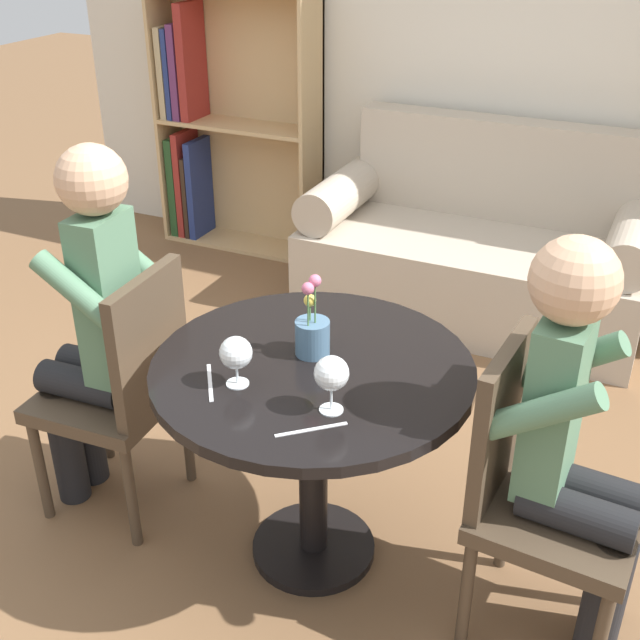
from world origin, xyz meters
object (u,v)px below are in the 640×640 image
couch (476,253)px  chair_right (535,486)px  person_left (94,327)px  chair_left (124,384)px  person_right (577,445)px  flower_vase (312,332)px  wine_glass_left (236,354)px  bookshelf_left (220,126)px  wine_glass_right (332,375)px

couch → chair_right: (0.66, -1.88, 0.18)m
couch → person_left: bearing=-110.9°
chair_left → person_right: (1.41, 0.05, 0.17)m
chair_left → chair_right: bearing=89.3°
person_left → chair_right: bearing=89.4°
flower_vase → couch: bearing=89.2°
person_right → flower_vase: person_right is taller
person_right → wine_glass_left: bearing=105.8°
bookshelf_left → flower_vase: 2.66m
person_right → wine_glass_right: 0.65m
bookshelf_left → wine_glass_left: bearing=-57.7°
bookshelf_left → flower_vase: (1.60, -2.12, 0.08)m
couch → wine_glass_right: couch is taller
chair_right → flower_vase: size_ratio=3.50×
bookshelf_left → flower_vase: bookshelf_left is taller
chair_left → person_right: bearing=88.7°
wine_glass_left → flower_vase: 0.26m
chair_right → wine_glass_right: chair_right is taller
couch → person_left: size_ratio=1.28×
couch → bookshelf_left: size_ratio=1.13×
person_left → flower_vase: person_left is taller
bookshelf_left → wine_glass_right: size_ratio=9.11×
person_right → wine_glass_right: person_right is taller
bookshelf_left → person_right: bookshelf_left is taller
wine_glass_right → flower_vase: bearing=125.2°
wine_glass_right → flower_vase: (-0.17, 0.24, -0.04)m
flower_vase → chair_left: bearing=-171.1°
chair_right → bookshelf_left: bearing=50.8°
person_right → bookshelf_left: bearing=51.7°
person_right → chair_left: bearing=96.0°
bookshelf_left → chair_right: 3.15m
chair_right → person_right: bearing=-92.8°
couch → bookshelf_left: 1.70m
bookshelf_left → person_left: bookshelf_left is taller
couch → chair_right: bearing=-70.7°
chair_right → flower_vase: bearing=90.7°
couch → chair_left: size_ratio=1.83×
chair_left → person_right: person_right is taller
chair_left → wine_glass_right: chair_left is taller
person_right → couch: bearing=25.6°
chair_right → wine_glass_left: size_ratio=6.16×
chair_right → chair_left: bearing=96.6°
chair_left → person_left: 0.22m
bookshelf_left → wine_glass_right: bearing=-53.1°
couch → bookshelf_left: bookshelf_left is taller
couch → chair_left: 2.06m
person_left → wine_glass_left: bearing=74.8°
person_right → wine_glass_left: 0.92m
person_left → person_right: size_ratio=1.05×
wine_glass_right → flower_vase: size_ratio=0.62×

